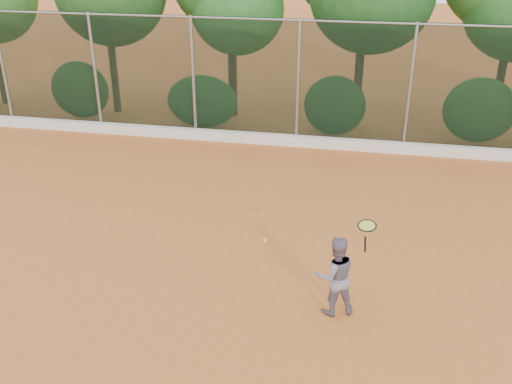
# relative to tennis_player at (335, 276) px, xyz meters

# --- Properties ---
(ground) EXTENTS (80.00, 80.00, 0.00)m
(ground) POSITION_rel_tennis_player_xyz_m (-1.61, 0.66, -0.69)
(ground) COLOR #BE662C
(ground) RESTS_ON ground
(concrete_curb) EXTENTS (24.00, 0.20, 0.30)m
(concrete_curb) POSITION_rel_tennis_player_xyz_m (-1.61, 7.48, -0.54)
(concrete_curb) COLOR silver
(concrete_curb) RESTS_ON ground
(tennis_player) EXTENTS (0.82, 0.73, 1.38)m
(tennis_player) POSITION_rel_tennis_player_xyz_m (0.00, 0.00, 0.00)
(tennis_player) COLOR slate
(tennis_player) RESTS_ON ground
(chainlink_fence) EXTENTS (24.09, 0.09, 3.50)m
(chainlink_fence) POSITION_rel_tennis_player_xyz_m (-1.61, 7.66, 1.17)
(chainlink_fence) COLOR black
(chainlink_fence) RESTS_ON ground
(tennis_racket) EXTENTS (0.35, 0.35, 0.54)m
(tennis_racket) POSITION_rel_tennis_player_xyz_m (0.42, -0.20, 1.03)
(tennis_racket) COLOR black
(tennis_racket) RESTS_ON ground
(tennis_ball_in_flight) EXTENTS (0.07, 0.07, 0.07)m
(tennis_ball_in_flight) POSITION_rel_tennis_player_xyz_m (-1.04, -0.57, 0.86)
(tennis_ball_in_flight) COLOR gold
(tennis_ball_in_flight) RESTS_ON ground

